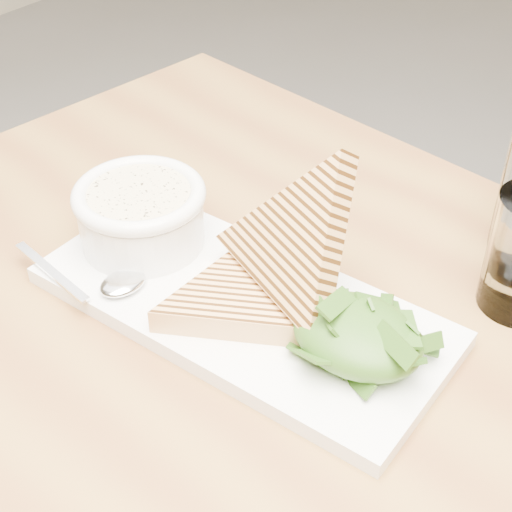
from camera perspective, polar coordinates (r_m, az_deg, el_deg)
The scene contains 12 objects.
table_top at distance 0.61m, azimuth 5.43°, elevation -13.31°, with size 1.12×0.75×0.04m, color olive.
table_leg_bl at distance 1.28m, azimuth -6.54°, elevation -3.49°, with size 0.06×0.06×0.70m, color olive.
platter at distance 0.67m, azimuth -1.05°, elevation -3.65°, with size 0.36×0.16×0.02m, color white.
soup_bowl at distance 0.73m, azimuth -8.31°, elevation 2.52°, with size 0.11×0.11×0.05m, color white.
soup at distance 0.71m, azimuth -8.51°, elevation 4.32°, with size 0.10×0.10×0.01m, color beige.
bowl_rim at distance 0.71m, azimuth -8.53°, elevation 4.46°, with size 0.12×0.12×0.01m, color white.
sandwich_flat at distance 0.65m, azimuth -0.54°, elevation -2.97°, with size 0.17×0.17×0.02m, color tan, non-canonical shape.
sandwich_lean at distance 0.64m, azimuth 2.79°, elevation 0.92°, with size 0.17×0.17×0.09m, color tan, non-canonical shape.
salad_base at distance 0.61m, azimuth 7.37°, elevation -5.73°, with size 0.11×0.08×0.04m, color #1C3C13.
arugula_pile at distance 0.61m, azimuth 7.42°, elevation -5.30°, with size 0.11×0.10×0.05m, color #3B681A, non-canonical shape.
spoon_bowl at distance 0.68m, azimuth -9.67°, elevation -1.95°, with size 0.03×0.04×0.01m, color silver.
spoon_handle at distance 0.71m, azimuth -14.67°, elevation -1.09°, with size 0.11×0.01×0.00m, color silver.
Camera 1 is at (0.21, -0.30, 1.20)m, focal length 55.00 mm.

